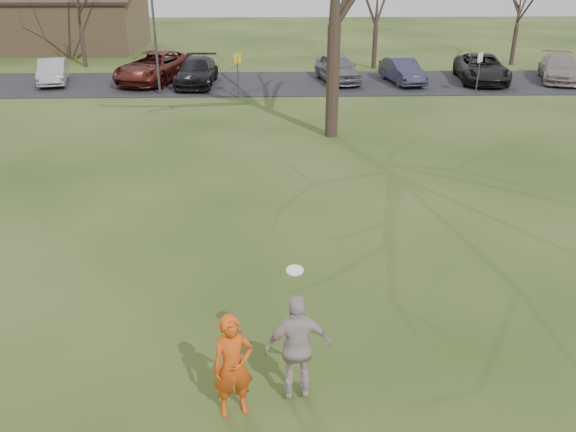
# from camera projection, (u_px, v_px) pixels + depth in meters

# --- Properties ---
(ground) EXTENTS (120.00, 120.00, 0.00)m
(ground) POSITION_uv_depth(u_px,v_px,m) (295.00, 400.00, 9.67)
(ground) COLOR #1E380F
(ground) RESTS_ON ground
(parking_strip) EXTENTS (62.00, 6.50, 0.04)m
(parking_strip) POSITION_uv_depth(u_px,v_px,m) (278.00, 83.00, 32.43)
(parking_strip) COLOR black
(parking_strip) RESTS_ON ground
(player_defender) EXTENTS (0.73, 0.58, 1.77)m
(player_defender) POSITION_uv_depth(u_px,v_px,m) (233.00, 366.00, 9.08)
(player_defender) COLOR #D54C11
(player_defender) RESTS_ON ground
(car_1) EXTENTS (2.28, 4.15, 1.30)m
(car_1) POSITION_uv_depth(u_px,v_px,m) (53.00, 71.00, 32.07)
(car_1) COLOR #9E9DA3
(car_1) RESTS_ON parking_strip
(car_2) EXTENTS (4.25, 6.26, 1.59)m
(car_2) POSITION_uv_depth(u_px,v_px,m) (154.00, 67.00, 32.42)
(car_2) COLOR #4F1912
(car_2) RESTS_ON parking_strip
(car_3) EXTENTS (2.10, 4.83, 1.38)m
(car_3) POSITION_uv_depth(u_px,v_px,m) (197.00, 72.00, 31.73)
(car_3) COLOR black
(car_3) RESTS_ON parking_strip
(car_4) EXTENTS (2.52, 4.57, 1.47)m
(car_4) POSITION_uv_depth(u_px,v_px,m) (337.00, 68.00, 32.42)
(car_4) COLOR slate
(car_4) RESTS_ON parking_strip
(car_5) EXTENTS (2.07, 4.12, 1.30)m
(car_5) POSITION_uv_depth(u_px,v_px,m) (402.00, 71.00, 32.20)
(car_5) COLOR #2F2F47
(car_5) RESTS_ON parking_strip
(car_6) EXTENTS (3.04, 5.47, 1.45)m
(car_6) POSITION_uv_depth(u_px,v_px,m) (482.00, 68.00, 32.52)
(car_6) COLOR black
(car_6) RESTS_ON parking_strip
(car_7) EXTENTS (3.27, 5.04, 1.36)m
(car_7) POSITION_uv_depth(u_px,v_px,m) (559.00, 68.00, 32.70)
(car_7) COLOR gray
(car_7) RESTS_ON parking_strip
(catching_play) EXTENTS (1.13, 0.65, 2.20)m
(catching_play) POSITION_uv_depth(u_px,v_px,m) (298.00, 347.00, 9.27)
(catching_play) COLOR #B9A8A6
(catching_play) RESTS_ON ground
(building) EXTENTS (20.60, 8.50, 5.14)m
(building) POSITION_uv_depth(u_px,v_px,m) (1.00, 22.00, 43.00)
(building) COLOR #8C6D4C
(building) RESTS_ON ground
(lamp_post) EXTENTS (0.34, 0.34, 6.27)m
(lamp_post) POSITION_uv_depth(u_px,v_px,m) (153.00, 12.00, 28.38)
(lamp_post) COLOR #47474C
(lamp_post) RESTS_ON ground
(sign_yellow) EXTENTS (0.35, 0.35, 2.08)m
(sign_yellow) POSITION_uv_depth(u_px,v_px,m) (238.00, 67.00, 29.06)
(sign_yellow) COLOR #47474C
(sign_yellow) RESTS_ON ground
(sign_white) EXTENTS (0.35, 0.35, 2.08)m
(sign_white) POSITION_uv_depth(u_px,v_px,m) (479.00, 66.00, 29.36)
(sign_white) COLOR #47474C
(sign_white) RESTS_ON ground
(small_tree_row) EXTENTS (55.00, 5.90, 8.50)m
(small_tree_row) POSITION_uv_depth(u_px,v_px,m) (349.00, 1.00, 35.56)
(small_tree_row) COLOR #352821
(small_tree_row) RESTS_ON ground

